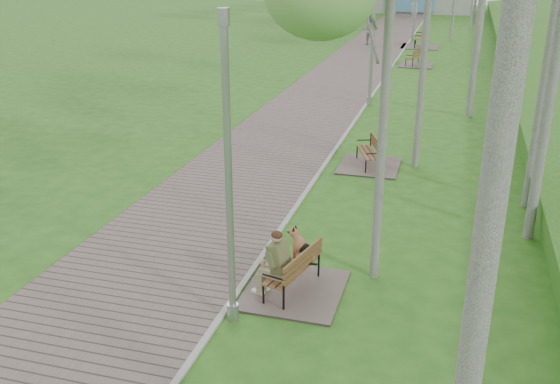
% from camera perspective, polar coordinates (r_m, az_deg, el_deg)
% --- Properties ---
extents(ground, '(120.00, 120.00, 0.00)m').
position_cam_1_polar(ground, '(10.27, -4.44, -10.00)').
color(ground, '#2A581A').
rests_on(ground, ground).
extents(walkway, '(3.50, 67.00, 0.04)m').
position_cam_1_polar(walkway, '(30.55, 6.72, 11.24)').
color(walkway, '#655751').
rests_on(walkway, ground).
extents(kerb, '(0.10, 67.00, 0.05)m').
position_cam_1_polar(kerb, '(30.32, 10.04, 10.99)').
color(kerb, '#999993').
rests_on(kerb, ground).
extents(bench_main, '(1.59, 1.76, 1.38)m').
position_cam_1_polar(bench_main, '(10.33, 0.82, -7.29)').
color(bench_main, '#655751').
rests_on(bench_main, ground).
extents(bench_second, '(1.53, 1.71, 0.94)m').
position_cam_1_polar(bench_second, '(16.46, 8.07, 2.88)').
color(bench_second, '#655751').
rests_on(bench_second, ground).
extents(bench_third, '(1.58, 1.75, 0.97)m').
position_cam_1_polar(bench_third, '(31.64, 12.29, 11.54)').
color(bench_third, '#655751').
rests_on(bench_third, ground).
extents(bench_far, '(2.06, 2.29, 1.26)m').
position_cam_1_polar(bench_far, '(37.84, 12.63, 13.17)').
color(bench_far, '#655751').
rests_on(bench_far, ground).
extents(lamp_post_near, '(0.18, 0.18, 4.64)m').
position_cam_1_polar(lamp_post_near, '(8.86, -4.69, 0.32)').
color(lamp_post_near, '#93959A').
rests_on(lamp_post_near, ground).
extents(lamp_post_second, '(0.20, 0.20, 5.11)m').
position_cam_1_polar(lamp_post_second, '(22.80, 8.46, 13.75)').
color(lamp_post_second, '#93959A').
rests_on(lamp_post_second, ground).
extents(pedestrian_near, '(0.67, 0.54, 1.59)m').
position_cam_1_polar(pedestrian_near, '(53.52, 12.18, 16.09)').
color(pedestrian_near, silver).
rests_on(pedestrian_near, ground).
extents(pedestrian_far, '(0.99, 0.85, 1.76)m').
position_cam_1_polar(pedestrian_far, '(38.03, 8.14, 14.47)').
color(pedestrian_far, gray).
rests_on(pedestrian_far, ground).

